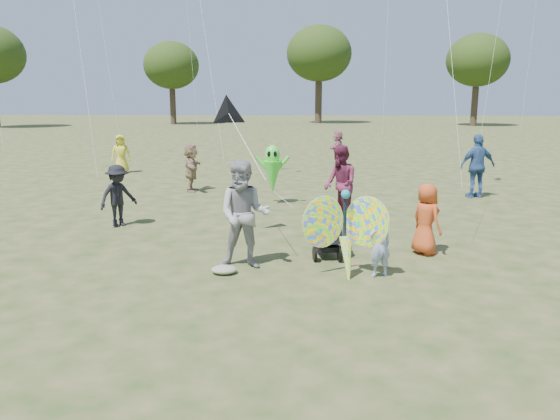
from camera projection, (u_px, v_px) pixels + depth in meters
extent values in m
plane|color=#51592B|center=(289.00, 297.00, 8.71)|extent=(160.00, 160.00, 0.00)
imported|color=#92A3CF|center=(380.00, 245.00, 9.58)|extent=(0.49, 0.41, 1.15)
imported|color=#939398|center=(244.00, 215.00, 9.99)|extent=(1.00, 0.79, 2.01)
ellipsoid|color=gray|center=(224.00, 270.00, 9.83)|extent=(0.47, 0.38, 0.15)
imported|color=#C0481E|center=(426.00, 219.00, 10.93)|extent=(0.76, 0.84, 1.44)
imported|color=black|center=(118.00, 196.00, 13.25)|extent=(1.06, 1.11, 1.51)
imported|color=#33588D|center=(477.00, 166.00, 16.96)|extent=(1.24, 0.74, 1.98)
imported|color=#997D5E|center=(191.00, 168.00, 18.14)|extent=(0.58, 1.50, 1.58)
imported|color=maroon|center=(340.00, 184.00, 13.60)|extent=(1.00, 1.13, 1.95)
imported|color=gold|center=(121.00, 154.00, 22.38)|extent=(0.86, 0.66, 1.58)
imported|color=#9F5B6E|center=(338.00, 148.00, 24.68)|extent=(0.85, 1.54, 1.58)
cube|color=black|center=(327.00, 230.00, 10.78)|extent=(0.59, 0.92, 0.71)
cube|color=black|center=(326.00, 246.00, 10.85)|extent=(0.51, 0.74, 0.10)
ellipsoid|color=black|center=(326.00, 211.00, 10.96)|extent=(0.51, 0.45, 0.33)
cylinder|color=black|center=(315.00, 254.00, 10.53)|extent=(0.10, 0.30, 0.30)
cylinder|color=black|center=(340.00, 254.00, 10.51)|extent=(0.10, 0.30, 0.30)
cylinder|color=black|center=(325.00, 245.00, 11.31)|extent=(0.08, 0.23, 0.22)
cylinder|color=black|center=(328.00, 213.00, 10.23)|extent=(0.44, 0.10, 0.03)
cube|color=#A07E4D|center=(327.00, 210.00, 10.65)|extent=(0.38, 0.33, 0.26)
ellipsoid|color=#EF2541|center=(323.00, 222.00, 9.56)|extent=(0.98, 0.71, 1.24)
ellipsoid|color=#EF2541|center=(367.00, 223.00, 9.53)|extent=(0.98, 0.71, 1.24)
cylinder|color=black|center=(345.00, 225.00, 9.57)|extent=(0.06, 0.06, 1.00)
cone|color=#EF2541|center=(347.00, 262.00, 9.53)|extent=(0.36, 0.49, 0.93)
sphere|color=teal|center=(346.00, 194.00, 9.44)|extent=(0.16, 0.16, 0.16)
cone|color=black|center=(229.00, 113.00, 11.75)|extent=(0.89, 0.62, 0.81)
cylinder|color=silver|center=(246.00, 144.00, 10.85)|extent=(0.96, 2.06, 1.17)
cone|color=#42E836|center=(272.00, 177.00, 15.96)|extent=(0.56, 0.56, 0.95)
ellipsoid|color=#42E836|center=(272.00, 155.00, 15.83)|extent=(0.44, 0.39, 0.57)
ellipsoid|color=black|center=(269.00, 154.00, 15.65)|extent=(0.10, 0.05, 0.17)
ellipsoid|color=black|center=(275.00, 154.00, 15.64)|extent=(0.10, 0.05, 0.17)
cylinder|color=#42E836|center=(262.00, 164.00, 15.89)|extent=(0.43, 0.10, 0.49)
cylinder|color=#42E836|center=(283.00, 164.00, 15.87)|extent=(0.43, 0.10, 0.49)
cylinder|color=silver|center=(282.00, 199.00, 15.88)|extent=(0.61, 0.41, 0.41)
cylinder|color=#3A2D21|center=(173.00, 107.00, 59.71)|extent=(0.63, 0.63, 3.78)
ellipsoid|color=#2B4214|center=(171.00, 65.00, 58.80)|extent=(5.94, 5.94, 5.05)
cylinder|color=#3A2D21|center=(318.00, 103.00, 61.92)|extent=(0.77, 0.77, 4.62)
ellipsoid|color=#2B4214|center=(319.00, 53.00, 60.81)|extent=(7.26, 7.26, 6.17)
cylinder|color=#3A2D21|center=(474.00, 106.00, 56.46)|extent=(0.66, 0.67, 3.99)
ellipsoid|color=#2B4214|center=(478.00, 60.00, 55.50)|extent=(6.27, 6.27, 5.33)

